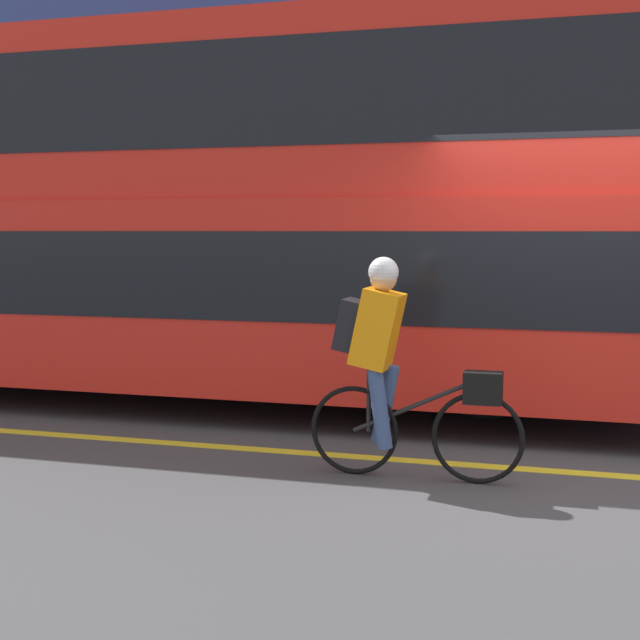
{
  "coord_description": "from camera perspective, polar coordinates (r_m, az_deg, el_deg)",
  "views": [
    {
      "loc": [
        -0.1,
        -6.74,
        1.75
      ],
      "look_at": [
        -2.18,
        0.37,
        1.0
      ],
      "focal_mm": 50.0,
      "sensor_mm": 36.0,
      "label": 1
    }
  ],
  "objects": [
    {
      "name": "ground_plane",
      "position": [
        6.97,
        16.8,
        -9.02
      ],
      "size": [
        80.0,
        80.0,
        0.0
      ],
      "primitive_type": "plane",
      "color": "#424244"
    },
    {
      "name": "sidewalk_curb",
      "position": [
        11.69,
        16.65,
        -2.79
      ],
      "size": [
        60.0,
        2.43,
        0.11
      ],
      "color": "gray",
      "rests_on": "ground_plane"
    },
    {
      "name": "road_center_line",
      "position": [
        6.79,
        16.82,
        -9.39
      ],
      "size": [
        50.0,
        0.14,
        0.01
      ],
      "primitive_type": "cube",
      "color": "yellow",
      "rests_on": "ground_plane"
    },
    {
      "name": "building_facade",
      "position": [
        13.24,
        17.22,
        17.98
      ],
      "size": [
        60.0,
        0.3,
        9.21
      ],
      "color": "#33478C",
      "rests_on": "ground_plane"
    },
    {
      "name": "bus",
      "position": [
        9.26,
        -8.91,
        7.28
      ],
      "size": [
        10.04,
        2.6,
        3.62
      ],
      "color": "black",
      "rests_on": "ground_plane"
    },
    {
      "name": "trash_bin",
      "position": [
        11.95,
        0.45,
        0.37
      ],
      "size": [
        0.44,
        0.44,
        1.02
      ],
      "color": "#262628",
      "rests_on": "sidewalk_curb"
    },
    {
      "name": "cyclist_on_bike",
      "position": [
        6.28,
        4.64,
        -2.5
      ],
      "size": [
        1.52,
        0.32,
        1.56
      ],
      "color": "black",
      "rests_on": "ground_plane"
    }
  ]
}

